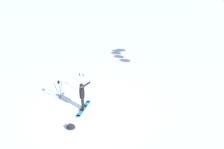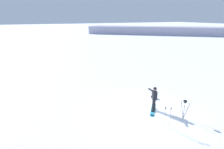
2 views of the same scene
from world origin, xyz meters
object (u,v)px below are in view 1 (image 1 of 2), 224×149
(snowboard, at_px, (83,108))
(ski_poles, at_px, (82,80))
(gear_bag_large, at_px, (71,127))
(snowboarder, at_px, (82,94))
(camera_tripod, at_px, (59,86))

(snowboard, distance_m, ski_poles, 2.22)
(gear_bag_large, relative_size, ski_poles, 0.45)
(snowboarder, relative_size, camera_tripod, 1.33)
(gear_bag_large, distance_m, ski_poles, 3.87)
(ski_poles, bearing_deg, snowboarder, 72.78)
(snowboard, bearing_deg, gear_bag_large, 51.09)
(gear_bag_large, bearing_deg, camera_tripod, -93.57)
(snowboarder, xyz_separation_m, camera_tripod, (0.93, -1.66, -0.09))
(camera_tripod, bearing_deg, snowboard, 119.62)
(snowboard, height_order, camera_tripod, camera_tripod)
(snowboard, relative_size, camera_tripod, 1.15)
(snowboard, distance_m, gear_bag_large, 1.81)
(camera_tripod, bearing_deg, snowboarder, 119.30)
(ski_poles, bearing_deg, gear_bag_large, 62.84)
(camera_tripod, height_order, ski_poles, ski_poles)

